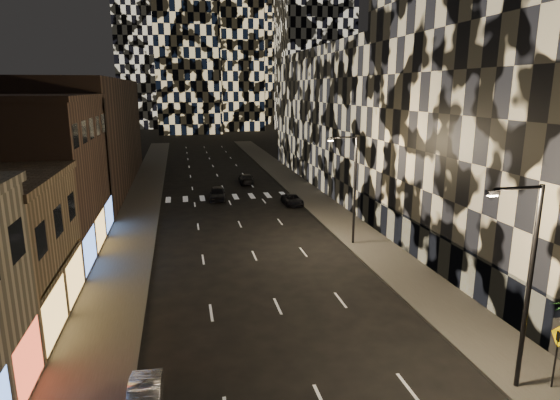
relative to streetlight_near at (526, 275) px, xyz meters
name	(u,v)px	position (x,y,z in m)	size (l,w,h in m)	color
sidewalk_left	(142,200)	(-18.35, 40.00, -5.28)	(4.00, 120.00, 0.15)	#47443F
sidewalk_right	(307,193)	(1.65, 40.00, -5.28)	(4.00, 120.00, 0.15)	#47443F
curb_left	(160,200)	(-16.25, 40.00, -5.28)	(0.20, 120.00, 0.15)	#4C4C47
curb_right	(290,193)	(-0.45, 40.00, -5.28)	(0.20, 120.00, 0.15)	#4C4C47
retail_brown	(28,179)	(-25.35, 23.50, 0.65)	(10.00, 15.00, 12.00)	#4E372C
retail_filler_left	(88,134)	(-25.35, 50.00, 1.65)	(10.00, 40.00, 14.00)	#4E372C
midrise_right	(533,114)	(11.65, 14.50, 5.65)	(16.00, 25.00, 22.00)	#232326
midrise_base	(427,245)	(3.95, 14.50, -3.85)	(0.60, 25.00, 3.00)	#383838
midrise_filler_right	(363,117)	(11.65, 47.00, 3.65)	(16.00, 40.00, 18.00)	#232326
streetlight_near	(526,275)	(0.00, 0.00, 0.00)	(2.55, 0.25, 9.00)	black
streetlight_far	(352,182)	(0.00, 20.00, 0.00)	(2.55, 0.25, 9.00)	black
car_dark_midlane	(218,193)	(-9.60, 38.80, -4.58)	(1.83, 4.54, 1.55)	black
car_dark_oncoming	(246,179)	(-4.91, 47.73, -4.68)	(1.89, 4.66, 1.35)	black
car_dark_rightlane	(293,200)	(-1.50, 34.53, -4.77)	(1.94, 4.21, 1.17)	black
ped_sign	(557,346)	(1.68, -0.41, -3.20)	(0.21, 0.96, 2.91)	black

